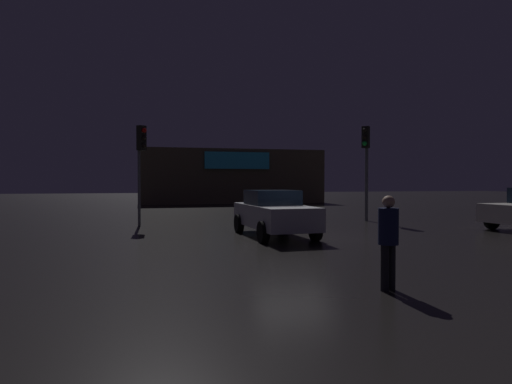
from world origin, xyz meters
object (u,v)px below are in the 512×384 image
object	(u,v)px
store_building	(226,177)
traffic_signal_opposite	(366,155)
traffic_signal_cross_left	(141,151)
car_near	(274,213)
pedestrian	(388,236)

from	to	relation	value
store_building	traffic_signal_opposite	bearing A→B (deg)	-83.59
traffic_signal_cross_left	car_near	distance (m)	6.78
traffic_signal_opposite	car_near	size ratio (longest dim) A/B	0.99
traffic_signal_opposite	traffic_signal_cross_left	distance (m)	10.13
traffic_signal_opposite	car_near	bearing A→B (deg)	-141.96
store_building	traffic_signal_cross_left	world-z (taller)	store_building
store_building	traffic_signal_opposite	size ratio (longest dim) A/B	3.51
traffic_signal_cross_left	car_near	bearing A→B (deg)	-47.58
car_near	pedestrian	xyz separation A→B (m)	(-0.31, -7.73, 0.14)
traffic_signal_opposite	traffic_signal_cross_left	xyz separation A→B (m)	(-10.13, 0.13, 0.03)
store_building	pedestrian	size ratio (longest dim) A/B	9.61
store_building	car_near	world-z (taller)	store_building
traffic_signal_cross_left	car_near	size ratio (longest dim) A/B	0.93
car_near	traffic_signal_opposite	bearing A→B (deg)	38.04
pedestrian	store_building	bearing A→B (deg)	83.87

